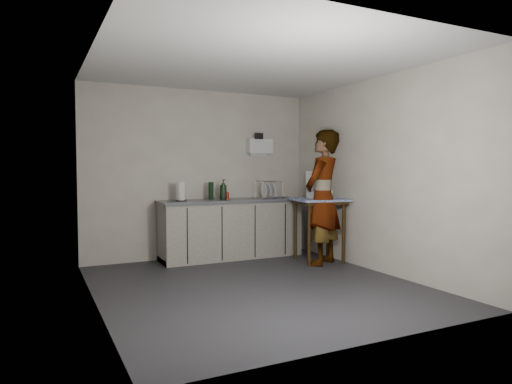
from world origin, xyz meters
name	(u,v)px	position (x,y,z in m)	size (l,w,h in m)	color
ground	(256,286)	(0.00, 0.00, 0.00)	(4.00, 4.00, 0.00)	#28272C
wall_back	(200,174)	(0.00, 1.99, 1.30)	(3.60, 0.02, 2.60)	beige
wall_right	(376,175)	(1.79, 0.00, 1.30)	(0.02, 4.00, 2.60)	beige
wall_left	(95,177)	(-1.79, 0.00, 1.30)	(0.02, 4.00, 2.60)	beige
ceiling	(256,64)	(0.00, 0.00, 2.60)	(3.60, 4.00, 0.01)	white
kitchen_counter	(231,230)	(0.40, 1.70, 0.43)	(2.24, 0.62, 0.91)	black
wall_shelf	(259,146)	(1.00, 1.92, 1.75)	(0.42, 0.18, 0.37)	white
side_table	(319,207)	(1.47, 0.87, 0.82)	(0.84, 0.84, 0.94)	#3D270E
standing_man	(323,197)	(1.40, 0.68, 0.97)	(0.71, 0.47, 1.94)	#B2A593
soap_bottle	(223,189)	(0.26, 1.69, 1.07)	(0.12, 0.12, 0.31)	black
soda_can	(227,196)	(0.34, 1.73, 0.97)	(0.06, 0.06, 0.11)	red
dark_bottle	(211,191)	(0.08, 1.73, 1.05)	(0.08, 0.08, 0.27)	black
paper_towel	(181,192)	(-0.41, 1.66, 1.04)	(0.16, 0.16, 0.28)	black
dish_rack	(269,194)	(1.04, 1.68, 0.97)	(0.40, 0.30, 0.28)	silver
bakery_box	(319,192)	(1.49, 0.92, 1.03)	(0.31, 0.32, 0.41)	white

